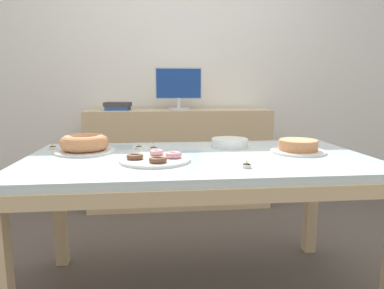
{
  "coord_description": "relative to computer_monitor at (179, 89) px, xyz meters",
  "views": [
    {
      "loc": [
        -0.21,
        -1.67,
        1.09
      ],
      "look_at": [
        -0.03,
        -0.01,
        0.81
      ],
      "focal_mm": 32.0,
      "sensor_mm": 36.0,
      "label": 1
    }
  ],
  "objects": [
    {
      "name": "dining_table",
      "position": [
        -0.0,
        -1.45,
        -0.42
      ],
      "size": [
        1.74,
        0.93,
        0.75
      ],
      "color": "silver",
      "rests_on": "ground"
    },
    {
      "name": "book_stack",
      "position": [
        -0.55,
        0.0,
        -0.15
      ],
      "size": [
        0.24,
        0.19,
        0.07
      ],
      "color": "#23478C",
      "rests_on": "sideboard"
    },
    {
      "name": "pastry_platter",
      "position": [
        -0.22,
        -1.55,
        -0.32
      ],
      "size": [
        0.33,
        0.33,
        0.04
      ],
      "color": "white",
      "rests_on": "dining_table"
    },
    {
      "name": "wall_back",
      "position": [
        -0.0,
        0.3,
        0.22
      ],
      "size": [
        8.0,
        0.1,
        2.6
      ],
      "primitive_type": "cube",
      "color": "white",
      "rests_on": "ground"
    },
    {
      "name": "sideboard",
      "position": [
        -0.0,
        0.0,
        -0.64
      ],
      "size": [
        1.65,
        0.44,
        0.9
      ],
      "color": "#D1B284",
      "rests_on": "ground"
    },
    {
      "name": "computer_monitor",
      "position": [
        0.0,
        0.0,
        0.0
      ],
      "size": [
        0.42,
        0.2,
        0.38
      ],
      "color": "silver",
      "rests_on": "sideboard"
    },
    {
      "name": "tealight_centre",
      "position": [
        -0.23,
        -1.27,
        -0.32
      ],
      "size": [
        0.04,
        0.04,
        0.04
      ],
      "color": "silver",
      "rests_on": "dining_table"
    },
    {
      "name": "tealight_near_cakes",
      "position": [
        -0.31,
        -1.23,
        -0.32
      ],
      "size": [
        0.04,
        0.04,
        0.04
      ],
      "color": "silver",
      "rests_on": "dining_table"
    },
    {
      "name": "tealight_right_edge",
      "position": [
        -0.78,
        -1.18,
        -0.32
      ],
      "size": [
        0.04,
        0.04,
        0.04
      ],
      "color": "silver",
      "rests_on": "dining_table"
    },
    {
      "name": "tealight_left_edge",
      "position": [
        0.17,
        -1.73,
        -0.32
      ],
      "size": [
        0.04,
        0.04,
        0.04
      ],
      "color": "silver",
      "rests_on": "dining_table"
    },
    {
      "name": "plate_stack",
      "position": [
        0.21,
        -1.21,
        -0.31
      ],
      "size": [
        0.21,
        0.21,
        0.05
      ],
      "color": "white",
      "rests_on": "dining_table"
    },
    {
      "name": "cake_golden_bundt",
      "position": [
        -0.59,
        -1.28,
        -0.29
      ],
      "size": [
        0.32,
        0.32,
        0.09
      ],
      "color": "white",
      "rests_on": "dining_table"
    },
    {
      "name": "cake_chocolate_round",
      "position": [
        0.53,
        -1.41,
        -0.3
      ],
      "size": [
        0.29,
        0.29,
        0.07
      ],
      "color": "white",
      "rests_on": "dining_table"
    }
  ]
}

